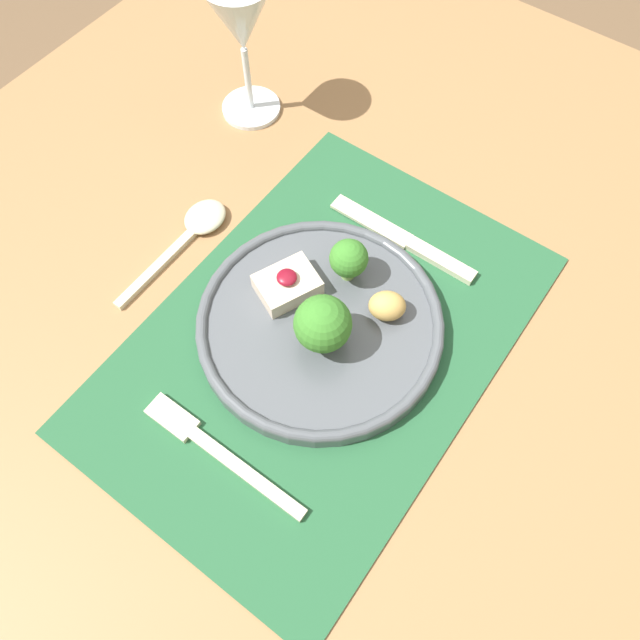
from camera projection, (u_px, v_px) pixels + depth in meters
ground_plane at (321, 502)px, 1.31m from camera, size 8.00×8.00×0.00m
dining_table at (321, 377)px, 0.72m from camera, size 1.22×1.10×0.76m
placemat at (321, 340)px, 0.63m from camera, size 0.48×0.32×0.00m
dinner_plate at (321, 321)px, 0.62m from camera, size 0.25×0.25×0.08m
fork at (213, 448)px, 0.58m from camera, size 0.02×0.18×0.01m
knife at (411, 244)px, 0.69m from camera, size 0.02×0.18×0.01m
spoon at (196, 227)px, 0.70m from camera, size 0.17×0.04×0.02m
wine_glass_near at (241, 25)px, 0.69m from camera, size 0.08×0.08×0.17m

